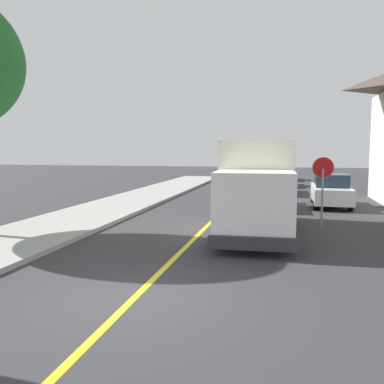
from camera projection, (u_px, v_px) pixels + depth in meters
name	position (u px, v px, depth m)	size (l,w,h in m)	color
ground_plane	(135.00, 297.00, 8.25)	(120.00, 120.00, 0.00)	#303033
sidewalk_curb	(20.00, 239.00, 13.29)	(3.60, 60.00, 0.15)	gray
centre_line_yellow	(216.00, 217.00, 17.95)	(0.16, 56.00, 0.01)	gold
box_truck	(257.00, 182.00, 14.71)	(2.66, 7.26, 3.20)	#F2EDCC
parked_car_near	(265.00, 191.00, 20.98)	(1.96, 4.46, 1.67)	black
parked_car_mid	(275.00, 181.00, 27.36)	(1.93, 4.45, 1.67)	#B7B7BC
parked_car_far	(277.00, 176.00, 32.94)	(1.81, 4.41, 1.67)	#2D4793
parked_car_furthest	(281.00, 172.00, 39.23)	(1.83, 4.41, 1.67)	maroon
parked_van_across	(331.00, 191.00, 21.16)	(1.87, 4.43, 1.67)	silver
stop_sign	(323.00, 178.00, 15.59)	(0.80, 0.10, 2.65)	gray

